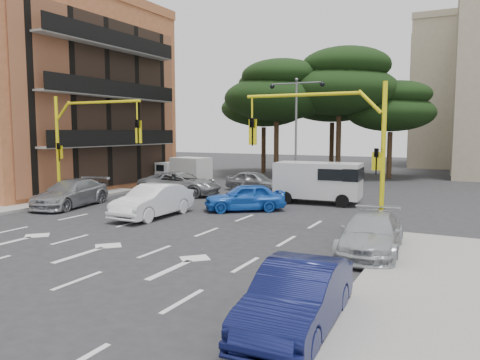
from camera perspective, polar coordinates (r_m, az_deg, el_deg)
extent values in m
plane|color=#28282B|center=(20.47, -8.91, -5.76)|extent=(120.00, 120.00, 0.00)
cube|color=gray|center=(34.55, 6.75, -0.79)|extent=(1.40, 6.00, 0.15)
cube|color=#9F5B32|center=(38.44, -24.28, 9.00)|extent=(15.00, 16.00, 13.00)
cube|color=black|center=(32.91, -15.82, 9.02)|extent=(0.12, 14.72, 11.20)
cube|color=#9F5B32|center=(39.45, -24.73, 18.97)|extent=(15.15, 16.15, 0.70)
cube|color=black|center=(48.47, 25.03, 10.62)|extent=(0.12, 11.04, 16.20)
cube|color=black|center=(60.72, 20.59, 8.81)|extent=(0.12, 11.04, 14.20)
cylinder|color=#382616|center=(41.39, 4.44, 3.69)|extent=(0.44, 0.44, 4.95)
ellipsoid|color=black|center=(41.45, 4.50, 9.86)|extent=(9.15, 9.15, 3.87)
ellipsoid|color=black|center=(41.02, 5.09, 12.51)|extent=(6.86, 6.86, 2.86)
ellipsoid|color=black|center=(42.02, 4.03, 11.61)|extent=(6.07, 6.07, 2.64)
cylinder|color=#382616|center=(41.68, 11.89, 3.91)|extent=(0.44, 0.44, 5.40)
ellipsoid|color=black|center=(41.79, 12.04, 10.58)|extent=(9.98, 9.98, 4.22)
ellipsoid|color=black|center=(41.47, 12.78, 13.43)|extent=(7.49, 7.49, 3.12)
ellipsoid|color=black|center=(42.35, 11.52, 12.49)|extent=(6.62, 6.62, 2.88)
cylinder|color=#382616|center=(46.25, 2.89, 3.67)|extent=(0.44, 0.44, 4.50)
ellipsoid|color=black|center=(46.26, 2.92, 8.69)|extent=(8.32, 8.32, 3.52)
ellipsoid|color=black|center=(45.77, 3.42, 10.84)|extent=(6.24, 6.24, 2.60)
ellipsoid|color=black|center=(46.81, 2.51, 10.13)|extent=(5.52, 5.52, 2.40)
cylinder|color=#382616|center=(42.83, 17.75, 2.90)|extent=(0.44, 0.44, 4.05)
ellipsoid|color=black|center=(42.80, 17.90, 7.77)|extent=(7.49, 7.49, 3.17)
ellipsoid|color=black|center=(42.40, 18.70, 9.84)|extent=(5.62, 5.62, 2.34)
ellipsoid|color=black|center=(43.23, 17.35, 9.21)|extent=(4.97, 4.97, 2.16)
cylinder|color=#382616|center=(47.03, 11.10, 3.88)|extent=(0.44, 0.44, 4.95)
ellipsoid|color=black|center=(47.08, 11.21, 9.30)|extent=(9.15, 9.15, 3.87)
ellipsoid|color=black|center=(46.69, 11.85, 11.62)|extent=(6.86, 6.86, 2.86)
ellipsoid|color=black|center=(47.60, 10.76, 10.87)|extent=(6.07, 6.07, 2.64)
cylinder|color=yellow|center=(18.55, 17.02, 2.19)|extent=(0.18, 0.18, 6.00)
cylinder|color=yellow|center=(18.64, 15.55, 9.17)|extent=(0.95, 0.14, 0.95)
cylinder|color=yellow|center=(19.40, 7.46, 10.25)|extent=(4.80, 0.14, 0.14)
cylinder|color=yellow|center=(20.21, 1.48, 8.85)|extent=(0.08, 0.08, 0.90)
imported|color=black|center=(20.18, 1.47, 5.87)|extent=(0.20, 0.24, 1.20)
cube|color=yellow|center=(20.26, 1.57, 5.87)|extent=(0.36, 0.06, 1.10)
imported|color=black|center=(18.44, 16.26, 2.19)|extent=(0.16, 0.20, 1.00)
cube|color=yellow|center=(18.53, 16.32, 2.21)|extent=(0.35, 0.08, 0.70)
cylinder|color=yellow|center=(27.35, -21.32, 3.20)|extent=(0.18, 0.18, 6.00)
cylinder|color=yellow|center=(26.94, -20.71, 7.97)|extent=(0.95, 0.14, 0.95)
cylinder|color=yellow|center=(25.00, -16.43, 9.10)|extent=(4.80, 0.14, 0.14)
cylinder|color=yellow|center=(23.54, -12.44, 8.31)|extent=(0.08, 0.08, 0.90)
imported|color=black|center=(23.52, -12.38, 5.76)|extent=(0.20, 0.24, 1.20)
cube|color=yellow|center=(23.58, -12.26, 5.76)|extent=(0.36, 0.06, 1.10)
imported|color=black|center=(27.08, -21.24, 3.18)|extent=(0.16, 0.20, 1.00)
cube|color=yellow|center=(27.15, -21.09, 3.19)|extent=(0.35, 0.08, 0.70)
cylinder|color=slate|center=(34.31, 6.83, 5.56)|extent=(0.16, 0.16, 7.50)
cylinder|color=slate|center=(34.80, 5.49, 11.61)|extent=(1.80, 0.10, 0.10)
sphere|color=black|center=(35.16, 3.94, 11.32)|extent=(0.36, 0.36, 0.36)
cylinder|color=slate|center=(34.18, 8.36, 11.67)|extent=(1.80, 0.10, 0.10)
sphere|color=black|center=(33.86, 9.99, 11.44)|extent=(0.36, 0.36, 0.36)
sphere|color=slate|center=(34.50, 6.92, 12.05)|extent=(0.24, 0.24, 0.24)
imported|color=white|center=(22.91, -10.57, -2.53)|extent=(1.67, 4.77, 1.57)
imported|color=blue|center=(24.32, 0.58, -2.11)|extent=(4.38, 3.80, 1.42)
imported|color=#94959B|center=(27.24, -19.96, -1.53)|extent=(2.92, 5.40, 1.49)
imported|color=gray|center=(30.48, -7.27, -0.43)|extent=(5.64, 3.08, 1.50)
imported|color=#919599|center=(32.43, 1.75, -0.11)|extent=(4.13, 1.89, 1.37)
imported|color=#0B103B|center=(10.10, 7.00, -13.97)|extent=(1.73, 4.40, 1.43)
imported|color=#AFB3B7|center=(16.53, 15.70, -6.30)|extent=(2.31, 4.90, 1.38)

